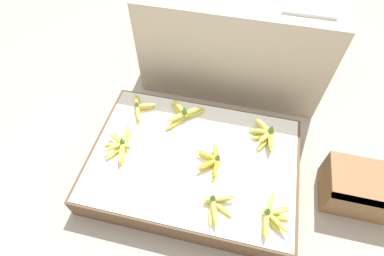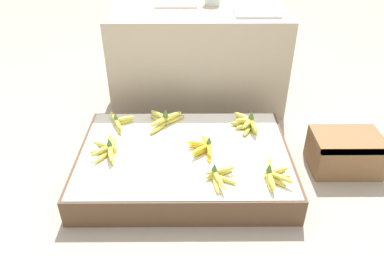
{
  "view_description": "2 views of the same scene",
  "coord_description": "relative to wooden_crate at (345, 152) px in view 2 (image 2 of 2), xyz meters",
  "views": [
    {
      "loc": [
        0.19,
        -0.83,
        1.59
      ],
      "look_at": [
        -0.03,
        0.11,
        0.29
      ],
      "focal_mm": 28.0,
      "sensor_mm": 36.0,
      "label": 1
    },
    {
      "loc": [
        0.03,
        -1.65,
        1.38
      ],
      "look_at": [
        0.04,
        0.07,
        0.26
      ],
      "focal_mm": 35.0,
      "sensor_mm": 36.0,
      "label": 2
    }
  ],
  "objects": [
    {
      "name": "banana_bunch_front_right",
      "position": [
        -0.47,
        -0.29,
        0.08
      ],
      "size": [
        0.14,
        0.26,
        0.09
      ],
      "color": "#DBCC4C",
      "rests_on": "display_platform"
    },
    {
      "name": "banana_bunch_back_right",
      "position": [
        -0.55,
        0.17,
        0.09
      ],
      "size": [
        0.16,
        0.23,
        0.11
      ],
      "color": "gold",
      "rests_on": "display_platform"
    },
    {
      "name": "banana_bunch_middle_midright",
      "position": [
        -0.81,
        -0.06,
        0.08
      ],
      "size": [
        0.15,
        0.24,
        0.09
      ],
      "color": "yellow",
      "rests_on": "display_platform"
    },
    {
      "name": "banana_bunch_middle_left",
      "position": [
        -1.33,
        -0.07,
        0.08
      ],
      "size": [
        0.16,
        0.26,
        0.1
      ],
      "color": "#DBCC4C",
      "rests_on": "display_platform"
    },
    {
      "name": "banana_bunch_front_midright",
      "position": [
        -0.74,
        -0.3,
        0.08
      ],
      "size": [
        0.16,
        0.2,
        0.09
      ],
      "color": "#DBCC4C",
      "rests_on": "display_platform"
    },
    {
      "name": "wooden_crate",
      "position": [
        0.0,
        0.0,
        0.0
      ],
      "size": [
        0.38,
        0.27,
        0.21
      ],
      "color": "olive",
      "rests_on": "ground_plane"
    },
    {
      "name": "back_vendor_table",
      "position": [
        -0.82,
        0.82,
        0.24
      ],
      "size": [
        1.2,
        0.59,
        0.68
      ],
      "color": "tan",
      "rests_on": "ground_plane"
    },
    {
      "name": "display_platform",
      "position": [
        -0.92,
        -0.05,
        -0.03
      ],
      "size": [
        1.15,
        0.81,
        0.16
      ],
      "color": "brown",
      "rests_on": "ground_plane"
    },
    {
      "name": "ground_plane",
      "position": [
        -0.92,
        -0.05,
        -0.11
      ],
      "size": [
        10.0,
        10.0,
        0.0
      ],
      "primitive_type": "plane",
      "color": "#A89E8E"
    },
    {
      "name": "foam_tray_dark",
      "position": [
        -0.45,
        0.71,
        0.59
      ],
      "size": [
        0.28,
        0.2,
        0.02
      ],
      "color": "white",
      "rests_on": "back_vendor_table"
    },
    {
      "name": "banana_bunch_back_left",
      "position": [
        -1.31,
        0.21,
        0.08
      ],
      "size": [
        0.17,
        0.23,
        0.08
      ],
      "color": "#DBCC4C",
      "rests_on": "display_platform"
    },
    {
      "name": "foam_tray_white",
      "position": [
        -0.98,
        0.93,
        0.59
      ],
      "size": [
        0.29,
        0.18,
        0.02
      ],
      "color": "white",
      "rests_on": "back_vendor_table"
    },
    {
      "name": "banana_bunch_back_midleft",
      "position": [
        -1.04,
        0.22,
        0.09
      ],
      "size": [
        0.23,
        0.23,
        0.11
      ],
      "color": "gold",
      "rests_on": "display_platform"
    }
  ]
}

